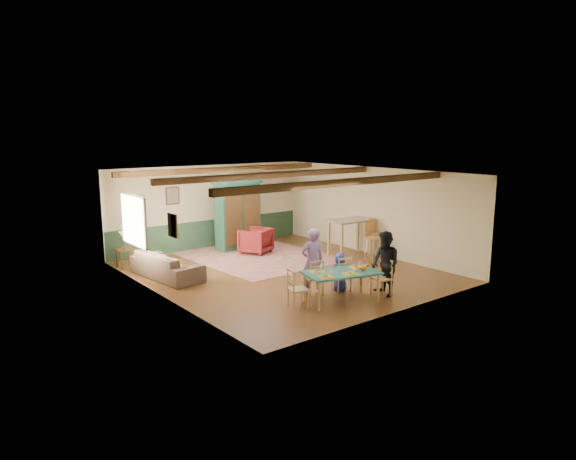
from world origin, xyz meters
TOP-DOWN VIEW (x-y plane):
  - floor at (0.00, 0.00)m, footprint 8.00×8.00m
  - wall_back at (0.00, 4.00)m, footprint 7.00×0.02m
  - wall_left at (-3.50, 0.00)m, footprint 0.02×8.00m
  - wall_right at (3.50, 0.00)m, footprint 0.02×8.00m
  - ceiling at (0.00, 0.00)m, footprint 7.00×8.00m
  - wainscot_back at (0.00, 3.98)m, footprint 6.95×0.03m
  - ceiling_beam_front at (0.00, -2.30)m, footprint 6.95×0.16m
  - ceiling_beam_mid at (0.00, 0.40)m, footprint 6.95×0.16m
  - ceiling_beam_back at (0.00, 3.00)m, footprint 6.95×0.16m
  - window_left at (-3.47, 1.70)m, footprint 0.06×1.60m
  - picture_left_wall at (-3.47, -0.60)m, footprint 0.04×0.42m
  - picture_back_a at (-1.30, 3.97)m, footprint 0.45×0.04m
  - picture_back_b at (-2.40, 3.97)m, footprint 0.38×0.04m
  - dining_table at (-0.51, -2.79)m, footprint 1.83×1.31m
  - dining_chair_far_left at (-0.69, -2.05)m, footprint 0.48×0.49m
  - dining_chair_far_right at (0.02, -2.24)m, footprint 0.48×0.49m
  - dining_chair_end_left at (-1.52, -2.51)m, footprint 0.49×0.48m
  - dining_chair_end_right at (0.51, -3.06)m, footprint 0.49×0.48m
  - person_man at (-0.67, -1.98)m, footprint 0.65×0.51m
  - person_woman at (0.60, -3.08)m, footprint 0.74×0.86m
  - person_child at (0.03, -2.17)m, footprint 0.51×0.40m
  - cat at (-0.05, -3.00)m, footprint 0.35×0.21m
  - place_setting_near_left at (-1.05, -2.88)m, footprint 0.42×0.36m
  - place_setting_near_center at (-0.48, -3.03)m, footprint 0.42×0.36m
  - place_setting_far_left at (-0.94, -2.43)m, footprint 0.42×0.36m
  - place_setting_far_right at (0.04, -2.69)m, footprint 0.42×0.36m
  - area_rug at (0.46, 1.85)m, footprint 3.78×4.43m
  - armoire at (0.57, 3.18)m, footprint 1.61×0.69m
  - armchair at (0.66, 2.30)m, footprint 1.16×1.17m
  - sofa at (-2.74, 1.42)m, footprint 1.17×2.37m
  - end_table at (-3.23, 3.07)m, footprint 0.44×0.44m
  - table_lamp at (-3.23, 3.07)m, footprint 0.28×0.28m
  - counter_table at (2.76, 0.24)m, footprint 1.41×0.88m
  - bar_stool_left at (2.90, -0.54)m, footprint 0.43×0.46m
  - bar_stool_right at (3.25, -0.37)m, footprint 0.42×0.46m

SIDE VIEW (x-z plane):
  - floor at x=0.00m, z-range 0.00..0.00m
  - area_rug at x=0.46m, z-range 0.00..0.01m
  - end_table at x=-3.23m, z-range 0.00..0.54m
  - sofa at x=-2.74m, z-range 0.00..0.66m
  - dining_table at x=-0.51m, z-range 0.00..0.69m
  - armchair at x=0.66m, z-range 0.00..0.80m
  - dining_chair_far_left at x=-0.69m, z-range 0.00..0.87m
  - dining_chair_far_right at x=0.02m, z-range 0.00..0.87m
  - dining_chair_end_left at x=-1.52m, z-range 0.00..0.87m
  - dining_chair_end_right at x=0.51m, z-range 0.00..0.87m
  - wainscot_back at x=0.00m, z-range 0.00..0.90m
  - person_child at x=0.03m, z-range 0.00..0.92m
  - bar_stool_left at x=2.90m, z-range 0.00..1.09m
  - counter_table at x=2.76m, z-range 0.00..1.13m
  - bar_stool_right at x=3.25m, z-range 0.00..1.15m
  - place_setting_near_left at x=-1.05m, z-range 0.69..0.80m
  - place_setting_near_center at x=-0.48m, z-range 0.69..0.80m
  - place_setting_far_left at x=-0.94m, z-range 0.69..0.80m
  - place_setting_far_right at x=0.04m, z-range 0.69..0.80m
  - person_woman at x=0.60m, z-range 0.00..1.51m
  - cat at x=-0.05m, z-range 0.69..0.85m
  - table_lamp at x=-3.23m, z-range 0.54..1.03m
  - person_man at x=-0.67m, z-range 0.00..1.58m
  - armoire at x=0.57m, z-range 0.00..2.24m
  - wall_back at x=0.00m, z-range 0.00..2.70m
  - wall_left at x=-3.50m, z-range 0.00..2.70m
  - wall_right at x=3.50m, z-range 0.00..2.70m
  - window_left at x=-3.47m, z-range 0.90..2.20m
  - picture_back_b at x=-2.40m, z-range 1.41..1.89m
  - picture_left_wall at x=-3.47m, z-range 1.49..2.01m
  - picture_back_a at x=-1.30m, z-range 1.52..2.08m
  - ceiling_beam_front at x=0.00m, z-range 2.53..2.69m
  - ceiling_beam_mid at x=0.00m, z-range 2.53..2.69m
  - ceiling_beam_back at x=0.00m, z-range 2.53..2.69m
  - ceiling at x=0.00m, z-range 2.69..2.71m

